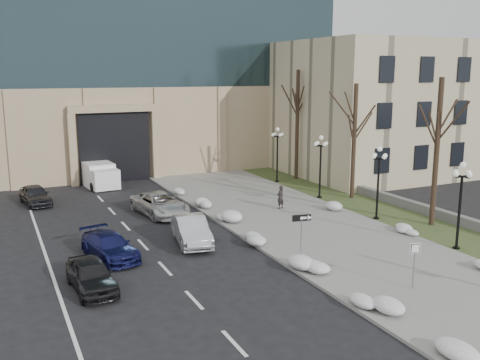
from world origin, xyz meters
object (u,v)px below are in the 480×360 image
Objects in this scene: one_way_sign at (305,224)px; lamppost_d at (277,147)px; car_b at (191,230)px; car_e at (35,195)px; box_truck at (97,174)px; car_d at (160,204)px; lamppost_a at (461,194)px; lamppost_b at (379,173)px; car_a at (91,275)px; keep_sign at (415,256)px; car_c at (110,246)px; pedestrian at (280,197)px; lamppost_c at (321,158)px.

lamppost_d is (8.63, 18.15, 0.91)m from one_way_sign.
one_way_sign reaches higher than car_b.
car_e is 0.64× the size of box_truck.
box_truck is at bearing 91.33° from car_d.
car_b is 0.97× the size of lamppost_a.
car_d is 1.10× the size of lamppost_b.
one_way_sign is at bearing -149.18° from lamppost_b.
lamppost_b is at bearing -43.82° from car_e.
car_e is (-6.99, 13.13, -0.06)m from car_b.
lamppost_d reaches higher than car_d.
car_a is 1.87× the size of keep_sign.
car_e is at bearing 130.68° from one_way_sign.
one_way_sign is at bearing -12.47° from car_a.
car_c is 17.04m from lamppost_b.
keep_sign reaches higher than pedestrian.
lamppost_c is (5.95, 16.17, 1.48)m from keep_sign.
pedestrian reaches higher than car_c.
lamppost_a and lamppost_d have the same top height.
car_b is 17.64m from lamppost_d.
car_e is at bearing 129.59° from car_d.
keep_sign reaches higher than car_b.
one_way_sign is at bearing -82.70° from car_d.
car_c is 0.92× the size of lamppost_c.
car_e is 20.74m from lamppost_c.
lamppost_d reaches higher than one_way_sign.
car_d is 3.24× the size of pedestrian.
car_b is 6.62m from car_d.
car_c is 21.37m from lamppost_d.
car_e is (-2.43, 13.59, 0.06)m from car_c.
one_way_sign is 14.52m from lamppost_c.
lamppost_b is at bearing -39.11° from car_d.
car_b is at bearing -89.69° from box_truck.
car_e is at bearing 88.19° from car_c.
box_truck is at bearing 126.93° from lamppost_b.
pedestrian is at bearing 110.91° from lamppost_a.
lamppost_a reaches higher than car_a.
lamppost_b is at bearing -90.00° from lamppost_c.
lamppost_c is at bearing -28.91° from car_e.
car_e is 0.86× the size of lamppost_a.
lamppost_c reaches higher than car_d.
lamppost_a is 1.00× the size of lamppost_b.
car_e is at bearing -141.63° from box_truck.
car_d is at bearing 131.43° from lamppost_a.
lamppost_c is (0.00, 6.50, 0.00)m from lamppost_b.
lamppost_b is at bearing 7.45° from car_a.
car_a is 0.99× the size of car_e.
car_e is at bearing 89.16° from car_a.
lamppost_c reaches higher than one_way_sign.
one_way_sign is (9.81, -1.52, 1.48)m from car_a.
lamppost_d reaches higher than keep_sign.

